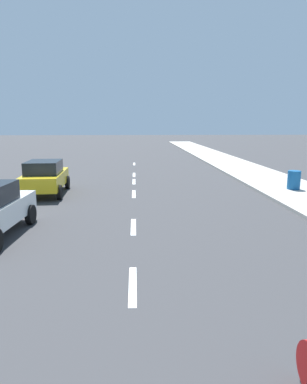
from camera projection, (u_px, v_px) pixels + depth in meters
name	position (u px, v px, depth m)	size (l,w,h in m)	color
ground_plane	(134.00, 185.00, 18.87)	(160.00, 160.00, 0.00)	#38383A
sidewalk_strip	(261.00, 177.00, 21.21)	(3.60, 80.00, 0.14)	#B2ADA3
lane_stripe_2	(133.00, 285.00, 7.17)	(0.16, 1.80, 0.01)	white
lane_stripe_3	(133.00, 227.00, 11.23)	(0.16, 1.80, 0.01)	white
lane_stripe_4	(134.00, 194.00, 16.41)	(0.16, 1.80, 0.01)	white
lane_stripe_5	(134.00, 182.00, 19.86)	(0.16, 1.80, 0.01)	white
lane_stripe_6	(134.00, 175.00, 22.49)	(0.16, 1.80, 0.01)	white
lane_stripe_7	(134.00, 164.00, 28.45)	(0.16, 1.80, 0.01)	white
parked_car_yellow	(45.00, 176.00, 16.21)	(1.98, 3.96, 1.57)	gold
trash_bin_far	(294.00, 180.00, 16.77)	(0.60, 0.60, 0.89)	#14518C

